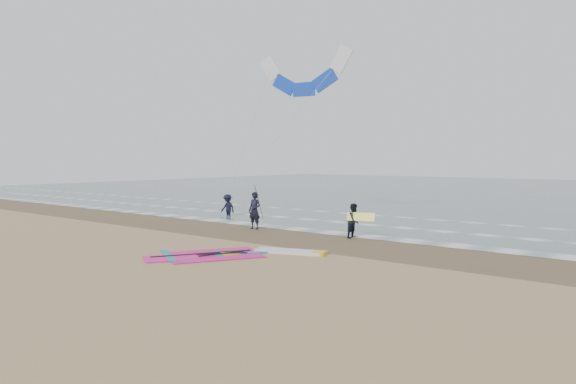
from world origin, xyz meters
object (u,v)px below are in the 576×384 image
Objects in this scene: person_standing at (255,211)px; person_walking at (354,221)px; person_wading at (228,202)px; windsurf_rig at (235,254)px; surf_kite at (304,77)px.

person_walking is (5.63, 0.62, -0.17)m from person_standing.
person_walking is 11.65m from person_wading.
surf_kite is (-5.36, 11.79, 8.69)m from windsurf_rig.
person_standing is (-4.20, 5.89, 0.94)m from windsurf_rig.
person_wading is (-11.23, 3.07, 0.06)m from person_walking.
windsurf_rig is 3.60× the size of person_walking.
person_walking is at bearing -37.93° from surf_kite.
person_standing is at bearing -78.93° from surf_kite.
person_wading is at bearing -153.50° from surf_kite.
person_wading is at bearing 143.09° from person_standing.
person_standing is 9.81m from surf_kite.
person_wading reaches higher than person_walking.
person_wading is 9.29m from surf_kite.
person_standing is at bearing 100.97° from person_walking.
person_wading is at bearing 79.42° from person_walking.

